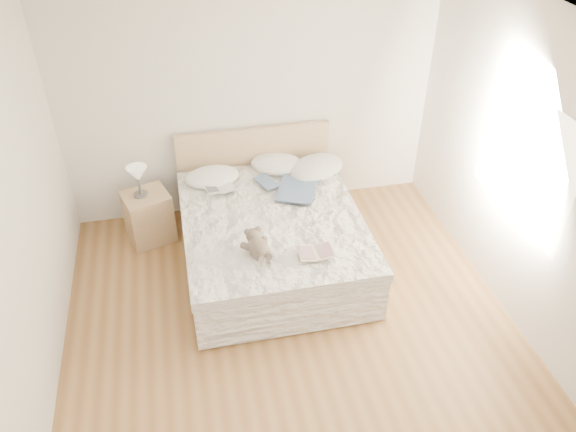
{
  "coord_description": "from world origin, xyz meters",
  "views": [
    {
      "loc": [
        -0.77,
        -3.21,
        3.81
      ],
      "look_at": [
        0.15,
        1.05,
        0.62
      ],
      "focal_mm": 35.0,
      "sensor_mm": 36.0,
      "label": 1
    }
  ],
  "objects_px": {
    "bed": "(271,235)",
    "childrens_book": "(316,253)",
    "teddy_bear": "(258,252)",
    "nightstand": "(149,217)",
    "table_lamp": "(138,175)",
    "photo_book": "(219,188)"
  },
  "relations": [
    {
      "from": "childrens_book",
      "to": "teddy_bear",
      "type": "relative_size",
      "value": 1.03
    },
    {
      "from": "photo_book",
      "to": "teddy_bear",
      "type": "relative_size",
      "value": 0.92
    },
    {
      "from": "bed",
      "to": "childrens_book",
      "type": "xyz_separation_m",
      "value": [
        0.27,
        -0.74,
        0.32
      ]
    },
    {
      "from": "table_lamp",
      "to": "nightstand",
      "type": "bearing_deg",
      "value": -6.09
    },
    {
      "from": "bed",
      "to": "nightstand",
      "type": "relative_size",
      "value": 3.83
    },
    {
      "from": "table_lamp",
      "to": "photo_book",
      "type": "distance_m",
      "value": 0.82
    },
    {
      "from": "table_lamp",
      "to": "photo_book",
      "type": "bearing_deg",
      "value": -10.89
    },
    {
      "from": "table_lamp",
      "to": "childrens_book",
      "type": "height_order",
      "value": "table_lamp"
    },
    {
      "from": "nightstand",
      "to": "photo_book",
      "type": "height_order",
      "value": "photo_book"
    },
    {
      "from": "nightstand",
      "to": "childrens_book",
      "type": "bearing_deg",
      "value": -42.67
    },
    {
      "from": "bed",
      "to": "photo_book",
      "type": "distance_m",
      "value": 0.73
    },
    {
      "from": "nightstand",
      "to": "teddy_bear",
      "type": "distance_m",
      "value": 1.64
    },
    {
      "from": "nightstand",
      "to": "table_lamp",
      "type": "height_order",
      "value": "table_lamp"
    },
    {
      "from": "childrens_book",
      "to": "nightstand",
      "type": "bearing_deg",
      "value": 136.7
    },
    {
      "from": "childrens_book",
      "to": "teddy_bear",
      "type": "distance_m",
      "value": 0.51
    },
    {
      "from": "nightstand",
      "to": "photo_book",
      "type": "relative_size",
      "value": 1.9
    },
    {
      "from": "teddy_bear",
      "to": "bed",
      "type": "bearing_deg",
      "value": 57.57
    },
    {
      "from": "photo_book",
      "to": "teddy_bear",
      "type": "xyz_separation_m",
      "value": [
        0.22,
        -1.12,
        0.02
      ]
    },
    {
      "from": "bed",
      "to": "childrens_book",
      "type": "distance_m",
      "value": 0.85
    },
    {
      "from": "bed",
      "to": "childrens_book",
      "type": "bearing_deg",
      "value": -70.25
    },
    {
      "from": "nightstand",
      "to": "teddy_bear",
      "type": "relative_size",
      "value": 1.75
    },
    {
      "from": "nightstand",
      "to": "table_lamp",
      "type": "xyz_separation_m",
      "value": [
        -0.04,
        0.0,
        0.52
      ]
    }
  ]
}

